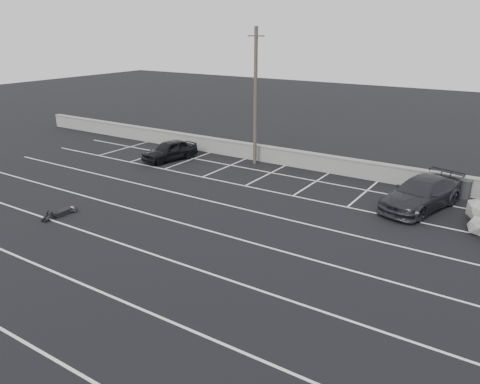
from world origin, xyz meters
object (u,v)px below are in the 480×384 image
Objects in this scene: car_left at (170,150)px; person at (64,209)px; utility_pole at (255,97)px; trash_bin at (465,189)px; car_right at (421,194)px.

car_left reaches higher than person.
utility_pole is 8.71× the size of trash_bin.
car_right is 2.27× the size of person.
car_right is 3.23m from trash_bin.
person is (-14.01, -10.00, -0.53)m from car_right.
car_left is 1.69× the size of person.
car_left is at bearing -164.08° from car_right.
utility_pole reaches higher than person.
trash_bin is (1.60, 2.79, -0.26)m from car_right.
person is at bearing -140.68° from trash_bin.
car_right reaches higher than trash_bin.
car_left is 17.95m from trash_bin.
trash_bin is 0.42× the size of person.
person is (2.13, -10.04, -0.44)m from car_left.
car_right reaches higher than car_left.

